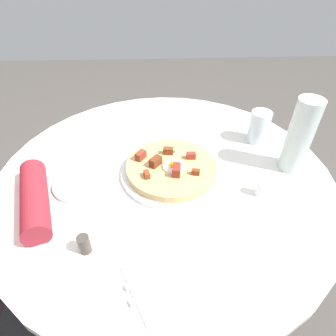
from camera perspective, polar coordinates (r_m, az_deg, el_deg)
name	(u,v)px	position (r m, az deg, el deg)	size (l,w,h in m)	color
ground_plane	(166,287)	(1.44, -0.47, -22.69)	(6.00, 6.00, 0.00)	#4C4742
dining_table	(165,210)	(0.99, -0.64, -8.32)	(1.01, 1.01, 0.70)	silver
pizza_plate	(172,171)	(0.87, 0.72, -0.63)	(0.31, 0.31, 0.01)	white
breakfast_pizza	(171,167)	(0.85, 0.67, 0.28)	(0.27, 0.27, 0.05)	tan
bread_plate	(81,183)	(0.87, -16.95, -2.91)	(0.16, 0.16, 0.01)	silver
napkin	(168,278)	(0.65, 0.04, -21.07)	(0.17, 0.14, 0.00)	white
fork	(172,284)	(0.64, 0.86, -22.13)	(0.18, 0.01, 0.01)	silver
knife	(164,270)	(0.66, -0.74, -19.66)	(0.18, 0.01, 0.01)	silver
water_glass	(259,127)	(1.02, 17.72, 7.84)	(0.07, 0.07, 0.11)	silver
water_bottle	(300,136)	(0.90, 24.81, 5.78)	(0.07, 0.07, 0.23)	silver
salt_shaker	(261,188)	(0.83, 18.05, -3.77)	(0.03, 0.03, 0.05)	white
pepper_shaker	(84,244)	(0.70, -16.39, -14.39)	(0.03, 0.03, 0.05)	#3F3833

